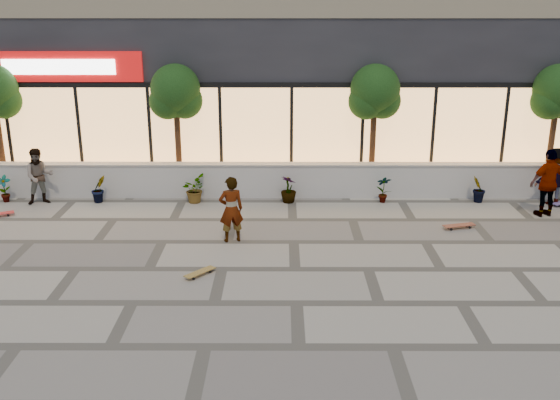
{
  "coord_description": "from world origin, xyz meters",
  "views": [
    {
      "loc": [
        -0.3,
        -11.11,
        5.74
      ],
      "look_at": [
        -0.34,
        2.63,
        1.3
      ],
      "focal_mm": 40.0,
      "sensor_mm": 36.0,
      "label": 1
    }
  ],
  "objects_px": {
    "tree_mideast": "(375,95)",
    "tree_east": "(558,95)",
    "skater_right_near": "(548,183)",
    "skater_left": "(39,176)",
    "skater_center": "(231,209)",
    "skateboard_center": "(200,272)",
    "skater_right_far": "(555,177)",
    "tree_midwest": "(176,95)",
    "skateboard_right_near": "(459,225)"
  },
  "relations": [
    {
      "from": "tree_mideast",
      "to": "tree_east",
      "type": "xyz_separation_m",
      "value": [
        5.5,
        0.0,
        0.0
      ]
    },
    {
      "from": "skater_right_near",
      "to": "skater_left",
      "type": "bearing_deg",
      "value": -17.96
    },
    {
      "from": "tree_east",
      "to": "skater_center",
      "type": "height_order",
      "value": "tree_east"
    },
    {
      "from": "skater_left",
      "to": "skateboard_center",
      "type": "xyz_separation_m",
      "value": [
        5.27,
        -5.01,
        -0.75
      ]
    },
    {
      "from": "skater_left",
      "to": "skater_right_far",
      "type": "height_order",
      "value": "skater_right_far"
    },
    {
      "from": "tree_midwest",
      "to": "skater_left",
      "type": "distance_m",
      "value": 4.63
    },
    {
      "from": "tree_mideast",
      "to": "tree_east",
      "type": "bearing_deg",
      "value": 0.0
    },
    {
      "from": "skater_right_near",
      "to": "skateboard_center",
      "type": "bearing_deg",
      "value": 9.8
    },
    {
      "from": "skater_left",
      "to": "skater_center",
      "type": "bearing_deg",
      "value": -50.05
    },
    {
      "from": "skater_right_far",
      "to": "skateboard_center",
      "type": "bearing_deg",
      "value": 26.55
    },
    {
      "from": "skater_center",
      "to": "tree_mideast",
      "type": "bearing_deg",
      "value": -149.21
    },
    {
      "from": "tree_east",
      "to": "skater_left",
      "type": "height_order",
      "value": "tree_east"
    },
    {
      "from": "tree_mideast",
      "to": "skater_center",
      "type": "height_order",
      "value": "tree_mideast"
    },
    {
      "from": "tree_mideast",
      "to": "skater_right_near",
      "type": "distance_m",
      "value": 5.51
    },
    {
      "from": "tree_midwest",
      "to": "skater_center",
      "type": "height_order",
      "value": "tree_midwest"
    },
    {
      "from": "tree_east",
      "to": "skateboard_right_near",
      "type": "bearing_deg",
      "value": -136.41
    },
    {
      "from": "tree_mideast",
      "to": "skater_right_far",
      "type": "xyz_separation_m",
      "value": [
        5.12,
        -1.4,
        -2.15
      ]
    },
    {
      "from": "skater_right_near",
      "to": "tree_east",
      "type": "bearing_deg",
      "value": -126.17
    },
    {
      "from": "tree_mideast",
      "to": "skateboard_center",
      "type": "bearing_deg",
      "value": -125.54
    },
    {
      "from": "skateboard_center",
      "to": "skateboard_right_near",
      "type": "relative_size",
      "value": 0.79
    },
    {
      "from": "skater_center",
      "to": "skater_right_far",
      "type": "xyz_separation_m",
      "value": [
        9.16,
        2.96,
        0.01
      ]
    },
    {
      "from": "skater_left",
      "to": "skater_right_near",
      "type": "relative_size",
      "value": 0.88
    },
    {
      "from": "tree_mideast",
      "to": "skateboard_center",
      "type": "height_order",
      "value": "tree_mideast"
    },
    {
      "from": "skater_right_near",
      "to": "skateboard_right_near",
      "type": "distance_m",
      "value": 2.97
    },
    {
      "from": "tree_east",
      "to": "skateboard_center",
      "type": "bearing_deg",
      "value": -147.55
    },
    {
      "from": "tree_mideast",
      "to": "skater_left",
      "type": "distance_m",
      "value": 10.18
    },
    {
      "from": "skater_right_near",
      "to": "skateboard_right_near",
      "type": "height_order",
      "value": "skater_right_near"
    },
    {
      "from": "tree_midwest",
      "to": "tree_mideast",
      "type": "height_order",
      "value": "same"
    },
    {
      "from": "tree_midwest",
      "to": "skater_center",
      "type": "distance_m",
      "value": 5.25
    },
    {
      "from": "skater_center",
      "to": "skateboard_right_near",
      "type": "relative_size",
      "value": 1.86
    },
    {
      "from": "tree_mideast",
      "to": "skater_center",
      "type": "xyz_separation_m",
      "value": [
        -4.04,
        -4.36,
        -2.16
      ]
    },
    {
      "from": "skater_center",
      "to": "skateboard_right_near",
      "type": "height_order",
      "value": "skater_center"
    },
    {
      "from": "skater_center",
      "to": "skateboard_right_near",
      "type": "xyz_separation_m",
      "value": [
        5.89,
        0.89,
        -0.74
      ]
    },
    {
      "from": "tree_midwest",
      "to": "skater_right_far",
      "type": "height_order",
      "value": "tree_midwest"
    },
    {
      "from": "tree_midwest",
      "to": "skateboard_center",
      "type": "distance_m",
      "value": 7.18
    },
    {
      "from": "skateboard_right_near",
      "to": "skateboard_center",
      "type": "bearing_deg",
      "value": -170.42
    },
    {
      "from": "skateboard_center",
      "to": "skater_left",
      "type": "bearing_deg",
      "value": 88.82
    },
    {
      "from": "skateboard_center",
      "to": "tree_mideast",
      "type": "bearing_deg",
      "value": 6.81
    },
    {
      "from": "tree_midwest",
      "to": "tree_east",
      "type": "xyz_separation_m",
      "value": [
        11.5,
        0.0,
        0.0
      ]
    },
    {
      "from": "tree_midwest",
      "to": "skater_right_far",
      "type": "xyz_separation_m",
      "value": [
        11.12,
        -1.4,
        -2.15
      ]
    },
    {
      "from": "skater_center",
      "to": "skater_left",
      "type": "relative_size",
      "value": 1.0
    },
    {
      "from": "tree_midwest",
      "to": "skater_right_near",
      "type": "relative_size",
      "value": 2.08
    },
    {
      "from": "skater_right_far",
      "to": "tree_mideast",
      "type": "bearing_deg",
      "value": -16.03
    },
    {
      "from": "skateboard_center",
      "to": "skater_center",
      "type": "bearing_deg",
      "value": 27.61
    },
    {
      "from": "skater_left",
      "to": "skater_right_far",
      "type": "bearing_deg",
      "value": -23.03
    },
    {
      "from": "tree_east",
      "to": "skateboard_center",
      "type": "relative_size",
      "value": 5.56
    },
    {
      "from": "skater_right_far",
      "to": "skater_left",
      "type": "bearing_deg",
      "value": -0.75
    },
    {
      "from": "skater_left",
      "to": "skater_right_near",
      "type": "distance_m",
      "value": 14.39
    },
    {
      "from": "skater_right_far",
      "to": "skateboard_right_near",
      "type": "distance_m",
      "value": 3.94
    },
    {
      "from": "tree_midwest",
      "to": "skater_right_far",
      "type": "relative_size",
      "value": 2.34
    }
  ]
}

